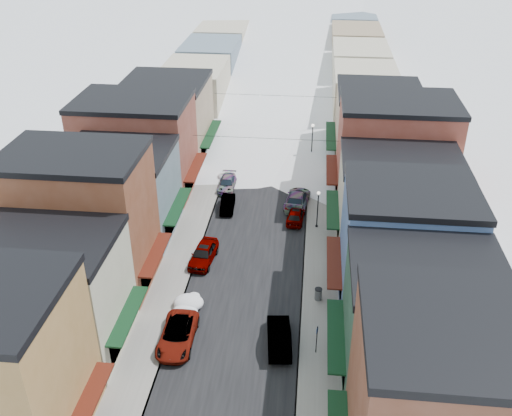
% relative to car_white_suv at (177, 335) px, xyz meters
% --- Properties ---
extents(road, '(10.00, 160.00, 0.01)m').
position_rel_car_white_suv_xyz_m(road, '(4.26, 46.58, -0.77)').
color(road, black).
rests_on(road, ground).
extents(sidewalk_left, '(3.20, 160.00, 0.15)m').
position_rel_car_white_suv_xyz_m(sidewalk_left, '(-2.34, 46.58, -0.70)').
color(sidewalk_left, gray).
rests_on(sidewalk_left, ground).
extents(sidewalk_right, '(3.20, 160.00, 0.15)m').
position_rel_car_white_suv_xyz_m(sidewalk_right, '(10.86, 46.58, -0.70)').
color(sidewalk_right, gray).
rests_on(sidewalk_right, ground).
extents(curb_left, '(0.10, 160.00, 0.15)m').
position_rel_car_white_suv_xyz_m(curb_left, '(-0.79, 46.58, -0.70)').
color(curb_left, slate).
rests_on(curb_left, ground).
extents(curb_right, '(0.10, 160.00, 0.15)m').
position_rel_car_white_suv_xyz_m(curb_right, '(9.31, 46.58, -0.70)').
color(curb_right, slate).
rests_on(curb_right, ground).
extents(bldg_l_cream, '(11.30, 8.20, 9.50)m').
position_rel_car_white_suv_xyz_m(bldg_l_cream, '(-8.93, -0.92, 3.98)').
color(bldg_l_cream, beige).
rests_on(bldg_l_cream, ground).
extents(bldg_l_brick_near, '(12.30, 8.20, 12.50)m').
position_rel_car_white_suv_xyz_m(bldg_l_brick_near, '(-9.43, 7.08, 5.48)').
color(bldg_l_brick_near, brown).
rests_on(bldg_l_brick_near, ground).
extents(bldg_l_grayblue, '(11.30, 9.20, 9.00)m').
position_rel_car_white_suv_xyz_m(bldg_l_grayblue, '(-8.93, 15.58, 3.73)').
color(bldg_l_grayblue, slate).
rests_on(bldg_l_grayblue, ground).
extents(bldg_l_brick_far, '(13.30, 9.20, 11.00)m').
position_rel_car_white_suv_xyz_m(bldg_l_brick_far, '(-9.93, 24.58, 4.73)').
color(bldg_l_brick_far, brown).
rests_on(bldg_l_brick_far, ground).
extents(bldg_l_tan, '(11.30, 11.20, 10.00)m').
position_rel_car_white_suv_xyz_m(bldg_l_tan, '(-8.93, 34.58, 4.23)').
color(bldg_l_tan, '#998164').
rests_on(bldg_l_tan, ground).
extents(bldg_r_brick_near, '(12.30, 9.20, 12.50)m').
position_rel_car_white_suv_xyz_m(bldg_r_brick_near, '(17.95, -10.42, 5.48)').
color(bldg_r_brick_near, brown).
rests_on(bldg_r_brick_near, ground).
extents(bldg_r_green, '(11.30, 9.20, 9.50)m').
position_rel_car_white_suv_xyz_m(bldg_r_green, '(17.45, -1.42, 3.98)').
color(bldg_r_green, '#214531').
rests_on(bldg_r_green, ground).
extents(bldg_r_blue, '(11.30, 9.20, 10.50)m').
position_rel_car_white_suv_xyz_m(bldg_r_blue, '(17.45, 7.58, 4.48)').
color(bldg_r_blue, '#426097').
rests_on(bldg_r_blue, ground).
extents(bldg_r_cream, '(12.30, 9.20, 9.00)m').
position_rel_car_white_suv_xyz_m(bldg_r_cream, '(17.95, 16.58, 3.73)').
color(bldg_r_cream, beige).
rests_on(bldg_r_cream, ground).
extents(bldg_r_brick_far, '(13.30, 9.20, 11.50)m').
position_rel_car_white_suv_xyz_m(bldg_r_brick_far, '(18.45, 25.58, 4.98)').
color(bldg_r_brick_far, brown).
rests_on(bldg_r_brick_far, ground).
extents(bldg_r_tan, '(11.30, 11.20, 9.50)m').
position_rel_car_white_suv_xyz_m(bldg_r_tan, '(17.45, 35.58, 3.98)').
color(bldg_r_tan, tan).
rests_on(bldg_r_tan, ground).
extents(distant_blocks, '(34.00, 55.00, 8.00)m').
position_rel_car_white_suv_xyz_m(distant_blocks, '(4.26, 69.58, 3.22)').
color(distant_blocks, gray).
rests_on(distant_blocks, ground).
extents(overhead_cables, '(16.40, 15.04, 0.04)m').
position_rel_car_white_suv_xyz_m(overhead_cables, '(4.26, 34.08, 5.42)').
color(overhead_cables, black).
rests_on(overhead_cables, ground).
extents(car_white_suv, '(2.65, 5.61, 1.55)m').
position_rel_car_white_suv_xyz_m(car_white_suv, '(0.00, 0.00, 0.00)').
color(car_white_suv, silver).
rests_on(car_white_suv, ground).
extents(car_silver_sedan, '(2.49, 5.12, 1.68)m').
position_rel_car_white_suv_xyz_m(car_silver_sedan, '(-0.04, 11.04, 0.07)').
color(car_silver_sedan, '#AFB1B7').
rests_on(car_silver_sedan, ground).
extents(car_dark_hatch, '(1.65, 4.12, 1.33)m').
position_rel_car_white_suv_xyz_m(car_dark_hatch, '(0.74, 21.02, -0.11)').
color(car_dark_hatch, black).
rests_on(car_dark_hatch, ground).
extents(car_silver_wagon, '(1.94, 4.65, 1.34)m').
position_rel_car_white_suv_xyz_m(car_silver_wagon, '(-0.04, 25.88, -0.10)').
color(car_silver_wagon, '#A5A8AE').
rests_on(car_silver_wagon, ground).
extents(car_green_sedan, '(2.29, 5.17, 1.65)m').
position_rel_car_white_suv_xyz_m(car_green_sedan, '(7.76, 0.60, 0.05)').
color(car_green_sedan, black).
rests_on(car_green_sedan, ground).
extents(car_gray_suv, '(2.07, 4.42, 1.46)m').
position_rel_car_white_suv_xyz_m(car_gray_suv, '(8.22, 19.38, -0.04)').
color(car_gray_suv, gray).
rests_on(car_gray_suv, ground).
extents(car_black_sedan, '(3.03, 6.05, 1.69)m').
position_rel_car_white_suv_xyz_m(car_black_sedan, '(8.23, 22.72, 0.07)').
color(car_black_sedan, black).
rests_on(car_black_sedan, ground).
extents(car_lane_silver, '(2.11, 4.37, 1.44)m').
position_rel_car_white_suv_xyz_m(car_lane_silver, '(2.06, 42.50, -0.06)').
color(car_lane_silver, '#AAACB3').
rests_on(car_lane_silver, ground).
extents(car_lane_white, '(3.39, 6.11, 1.62)m').
position_rel_car_white_suv_xyz_m(car_lane_white, '(4.86, 58.32, 0.03)').
color(car_lane_white, white).
rests_on(car_lane_white, ground).
extents(parking_sign, '(0.14, 0.33, 2.52)m').
position_rel_car_white_suv_xyz_m(parking_sign, '(10.59, -0.10, 0.85)').
color(parking_sign, black).
rests_on(parking_sign, sidewalk_right).
extents(trash_can, '(0.64, 0.64, 1.08)m').
position_rel_car_white_suv_xyz_m(trash_can, '(10.68, 6.28, -0.07)').
color(trash_can, '#56595B').
rests_on(trash_can, sidewalk_right).
extents(streetlamp_near, '(0.34, 0.34, 4.08)m').
position_rel_car_white_suv_xyz_m(streetlamp_near, '(10.43, 18.19, 1.95)').
color(streetlamp_near, black).
rests_on(streetlamp_near, sidewalk_right).
extents(streetlamp_far, '(0.40, 0.40, 4.81)m').
position_rel_car_white_suv_xyz_m(streetlamp_far, '(9.53, 34.76, 2.41)').
color(streetlamp_far, black).
rests_on(streetlamp_far, sidewalk_right).
extents(snow_pile_near, '(2.13, 2.51, 0.90)m').
position_rel_car_white_suv_xyz_m(snow_pile_near, '(-0.08, 3.18, -0.34)').
color(snow_pile_near, white).
rests_on(snow_pile_near, ground).
extents(snow_pile_mid, '(2.53, 2.76, 1.07)m').
position_rel_car_white_suv_xyz_m(snow_pile_mid, '(-0.02, 4.30, -0.26)').
color(snow_pile_mid, white).
rests_on(snow_pile_mid, ground).
extents(snow_pile_far, '(2.10, 2.49, 0.89)m').
position_rel_car_white_suv_xyz_m(snow_pile_far, '(-0.47, 28.30, -0.35)').
color(snow_pile_far, white).
rests_on(snow_pile_far, ground).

